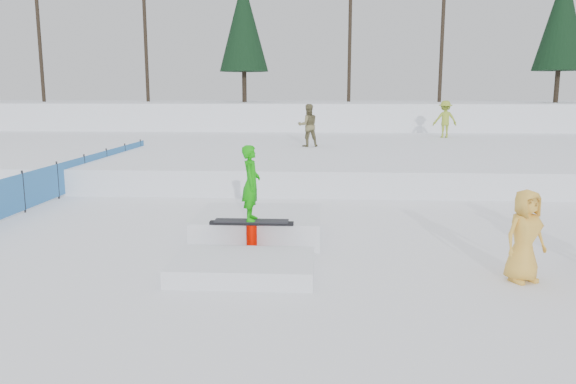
# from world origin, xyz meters

# --- Properties ---
(ground) EXTENTS (120.00, 120.00, 0.00)m
(ground) POSITION_xyz_m (0.00, 0.00, 0.00)
(ground) COLOR white
(snow_berm) EXTENTS (60.00, 14.00, 2.40)m
(snow_berm) POSITION_xyz_m (0.00, 30.00, 1.20)
(snow_berm) COLOR white
(snow_berm) RESTS_ON ground
(snow_midrise) EXTENTS (50.00, 18.00, 0.80)m
(snow_midrise) POSITION_xyz_m (0.00, 16.00, 0.40)
(snow_midrise) COLOR white
(snow_midrise) RESTS_ON ground
(safety_fence) EXTENTS (0.05, 16.00, 1.10)m
(safety_fence) POSITION_xyz_m (-6.50, 6.60, 0.55)
(safety_fence) COLOR #2C6CAE
(safety_fence) RESTS_ON ground
(treeline) EXTENTS (40.24, 4.22, 10.50)m
(treeline) POSITION_xyz_m (6.18, 28.28, 7.45)
(treeline) COLOR black
(treeline) RESTS_ON snow_berm
(walker_olive) EXTENTS (1.02, 0.88, 1.78)m
(walker_olive) POSITION_xyz_m (0.58, 14.60, 1.69)
(walker_olive) COLOR brown
(walker_olive) RESTS_ON snow_midrise
(walker_ygreen) EXTENTS (1.23, 0.76, 1.85)m
(walker_ygreen) POSITION_xyz_m (7.34, 19.70, 1.72)
(walker_ygreen) COLOR #8DA42C
(walker_ygreen) RESTS_ON snow_midrise
(spectator_yellow) EXTENTS (0.89, 0.75, 1.54)m
(spectator_yellow) POSITION_xyz_m (4.50, 0.01, 0.77)
(spectator_yellow) COLOR gold
(spectator_yellow) RESTS_ON ground
(jib_rail_feature) EXTENTS (2.60, 4.40, 2.11)m
(jib_rail_feature) POSITION_xyz_m (-0.15, 1.81, 0.30)
(jib_rail_feature) COLOR white
(jib_rail_feature) RESTS_ON ground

